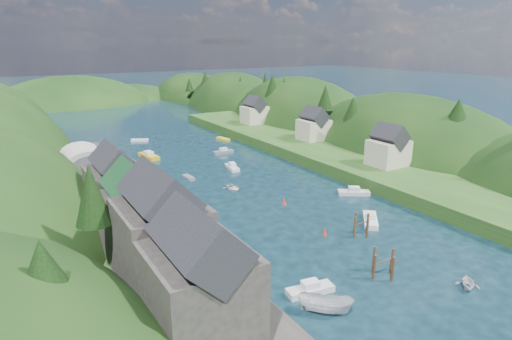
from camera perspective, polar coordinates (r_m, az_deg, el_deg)
ground at (r=96.32m, az=-6.80°, el=0.95°), size 600.00×600.00×0.00m
hillside_right at (r=141.47m, az=5.75°, el=2.99°), size 36.00×245.56×48.00m
far_hills at (r=215.44m, az=-20.37°, el=5.86°), size 103.00×68.00×44.00m
hill_trees at (r=107.58m, az=-10.17°, el=8.46°), size 89.47×148.82×11.90m
quay_left at (r=61.68m, az=-15.55°, el=-7.85°), size 12.00×110.00×2.00m
terrace_left_grass at (r=60.38m, az=-22.02°, el=-8.80°), size 12.00×110.00×2.50m
quayside_buildings at (r=46.73m, az=-13.80°, el=-7.69°), size 8.00×35.84×12.90m
boat_sheds at (r=77.42m, az=-21.15°, el=0.04°), size 7.00×21.00×7.50m
terrace_right at (r=100.72m, az=8.67°, el=2.28°), size 16.00×120.00×2.40m
right_bank_cottages at (r=107.87m, az=7.18°, el=5.83°), size 9.00×59.24×8.41m
piling_cluster_near at (r=52.45m, az=16.57°, el=-12.16°), size 3.39×3.15×3.71m
piling_cluster_far at (r=62.04m, az=13.83°, el=-7.37°), size 2.85×2.69×3.54m
channel_buoy_near at (r=61.16m, az=9.16°, el=-8.18°), size 0.70×0.70×1.10m
channel_buoy_far at (r=71.55m, az=3.78°, el=-4.21°), size 0.70×0.70×1.10m
moored_boats at (r=70.87m, az=-0.51°, el=-4.33°), size 35.22×93.95×2.16m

